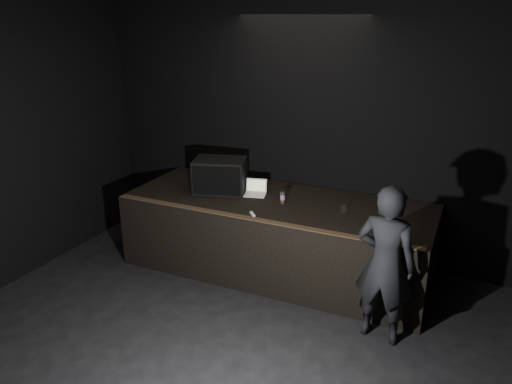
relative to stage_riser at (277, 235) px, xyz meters
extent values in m
cube|color=black|center=(0.00, 0.77, 1.25)|extent=(6.00, 0.10, 3.50)
cube|color=black|center=(0.00, 0.00, 0.00)|extent=(4.00, 1.50, 1.00)
cube|color=brown|center=(0.00, -0.71, 0.51)|extent=(3.92, 0.10, 0.01)
cube|color=black|center=(-0.86, 0.01, 0.73)|extent=(0.79, 0.66, 0.46)
cube|color=black|center=(-0.79, -0.23, 0.73)|extent=(0.62, 0.20, 0.40)
cylinder|color=black|center=(-0.29, 0.47, 0.51)|extent=(0.72, 0.45, 0.02)
cube|color=silver|center=(-0.35, 0.05, 0.51)|extent=(0.32, 0.26, 0.01)
cube|color=silver|center=(-0.35, 0.05, 0.52)|extent=(0.26, 0.17, 0.00)
cube|color=silver|center=(-0.38, 0.17, 0.60)|extent=(0.29, 0.13, 0.18)
cube|color=gold|center=(-0.38, 0.16, 0.60)|extent=(0.25, 0.10, 0.15)
cylinder|color=silver|center=(0.09, -0.06, 0.57)|extent=(0.06, 0.06, 0.15)
cylinder|color=#2C198A|center=(0.09, -0.06, 0.58)|extent=(0.06, 0.06, 0.07)
cylinder|color=#AD3010|center=(0.09, -0.06, 0.54)|extent=(0.06, 0.06, 0.01)
cylinder|color=white|center=(0.90, -0.06, 0.55)|extent=(0.08, 0.08, 0.10)
cube|color=white|center=(-0.09, -0.60, 0.51)|extent=(0.11, 0.12, 0.03)
imported|color=black|center=(1.59, -0.95, 0.37)|extent=(0.68, 0.49, 1.74)
camera|label=1|loc=(2.29, -5.67, 2.80)|focal=35.00mm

